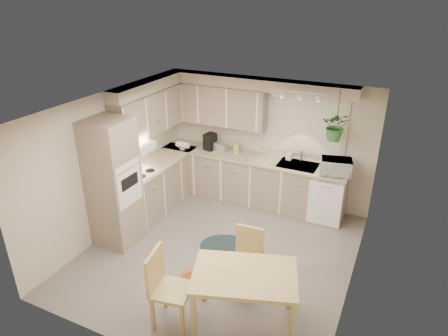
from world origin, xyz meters
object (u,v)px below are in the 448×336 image
(chair_back, at_px, (245,261))
(braided_rug, at_px, (231,250))
(chair_left, at_px, (172,288))
(microwave, at_px, (336,165))
(dining_table, at_px, (244,299))
(pet_bed, at_px, (193,282))

(chair_back, bearing_deg, braided_rug, -57.25)
(chair_left, xyz_separation_m, microwave, (1.30, 3.21, 0.61))
(dining_table, bearing_deg, microwave, 80.67)
(dining_table, distance_m, microwave, 3.02)
(dining_table, distance_m, pet_bed, 1.04)
(dining_table, bearing_deg, pet_bed, 159.80)
(chair_back, relative_size, braided_rug, 0.81)
(microwave, bearing_deg, dining_table, -112.61)
(chair_back, xyz_separation_m, microwave, (0.73, 2.26, 0.67))
(dining_table, relative_size, chair_back, 1.40)
(braided_rug, bearing_deg, microwave, 51.68)
(chair_back, bearing_deg, chair_left, 55.43)
(chair_left, distance_m, chair_back, 1.11)
(chair_left, bearing_deg, microwave, 147.88)
(chair_back, bearing_deg, microwave, -111.34)
(chair_left, xyz_separation_m, pet_bed, (-0.10, 0.66, -0.45))
(chair_left, height_order, microwave, microwave)
(dining_table, xyz_separation_m, braided_rug, (-0.76, 1.32, -0.39))
(braided_rug, xyz_separation_m, pet_bed, (-0.16, -0.98, 0.05))
(microwave, bearing_deg, pet_bed, -132.01)
(dining_table, distance_m, chair_back, 0.68)
(chair_left, distance_m, pet_bed, 0.81)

